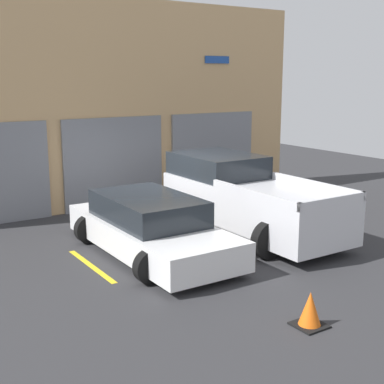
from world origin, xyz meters
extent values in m
plane|color=#2D2D30|center=(0.00, 0.00, 0.00)|extent=(28.00, 28.00, 0.00)
cube|color=tan|center=(0.00, 3.30, 2.92)|extent=(12.24, 0.60, 5.83)
cube|color=slate|center=(-0.20, 2.96, 1.29)|extent=(3.04, 0.08, 2.58)
cube|color=slate|center=(3.24, 2.96, 1.29)|extent=(3.04, 0.08, 2.58)
cube|color=#1E4799|center=(3.37, 2.97, 4.21)|extent=(0.90, 0.03, 0.22)
cube|color=silver|center=(1.36, -1.28, 0.71)|extent=(1.87, 5.09, 0.98)
cube|color=#1E2328|center=(1.36, 0.12, 1.49)|extent=(1.72, 2.29, 0.56)
cube|color=silver|center=(0.47, -2.43, 1.29)|extent=(0.08, 2.80, 0.18)
cube|color=silver|center=(2.26, -2.43, 1.29)|extent=(0.08, 2.80, 0.18)
cube|color=silver|center=(1.36, -3.79, 1.29)|extent=(1.87, 0.08, 0.18)
cylinder|color=black|center=(0.54, 0.30, 0.40)|extent=(0.80, 0.22, 0.80)
cylinder|color=black|center=(2.19, 0.30, 0.40)|extent=(0.80, 0.22, 0.80)
cylinder|color=black|center=(0.54, -2.86, 0.40)|extent=(0.80, 0.22, 0.80)
cylinder|color=black|center=(2.19, -2.86, 0.40)|extent=(0.80, 0.22, 0.80)
cube|color=white|center=(-1.36, -1.28, 0.43)|extent=(1.83, 4.68, 0.57)
cube|color=#1E2328|center=(-1.36, -1.17, 0.98)|extent=(1.61, 2.57, 0.53)
cylinder|color=black|center=(-2.17, 0.17, 0.32)|extent=(0.64, 0.22, 0.64)
cylinder|color=black|center=(-0.56, 0.17, 0.32)|extent=(0.64, 0.22, 0.64)
cylinder|color=black|center=(-2.17, -2.73, 0.32)|extent=(0.64, 0.22, 0.64)
cylinder|color=black|center=(-0.56, -2.73, 0.32)|extent=(0.64, 0.22, 0.64)
cube|color=gold|center=(-2.72, -1.28, 0.00)|extent=(0.12, 2.20, 0.01)
cube|color=gold|center=(0.00, -1.28, 0.00)|extent=(0.12, 2.20, 0.01)
cube|color=gold|center=(2.72, -1.28, 0.00)|extent=(0.12, 2.20, 0.01)
cube|color=black|center=(-0.98, -5.54, 0.01)|extent=(0.47, 0.47, 0.03)
cone|color=orange|center=(-0.98, -5.54, 0.28)|extent=(0.36, 0.36, 0.55)
camera|label=1|loc=(-6.54, -10.85, 3.70)|focal=50.00mm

